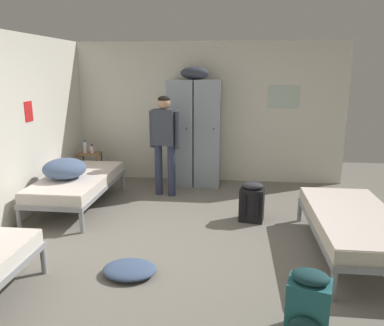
# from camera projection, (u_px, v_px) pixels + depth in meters

# --- Properties ---
(ground_plane) EXTENTS (9.05, 9.05, 0.00)m
(ground_plane) POSITION_uv_depth(u_px,v_px,m) (189.00, 248.00, 4.43)
(ground_plane) COLOR slate
(room_backdrop) EXTENTS (4.86, 5.72, 2.50)m
(room_backdrop) POSITION_uv_depth(u_px,v_px,m) (112.00, 124.00, 5.54)
(room_backdrop) COLOR silver
(room_backdrop) RESTS_ON ground_plane
(locker_bank) EXTENTS (0.90, 0.55, 2.07)m
(locker_bank) POSITION_uv_depth(u_px,v_px,m) (195.00, 131.00, 6.67)
(locker_bank) COLOR #8C99A3
(locker_bank) RESTS_ON ground_plane
(shelf_unit) EXTENTS (0.38, 0.30, 0.57)m
(shelf_unit) POSITION_uv_depth(u_px,v_px,m) (90.00, 165.00, 6.83)
(shelf_unit) COLOR brown
(shelf_unit) RESTS_ON ground_plane
(bed_left_rear) EXTENTS (0.90, 1.90, 0.49)m
(bed_left_rear) POSITION_uv_depth(u_px,v_px,m) (78.00, 182.00, 5.68)
(bed_left_rear) COLOR gray
(bed_left_rear) RESTS_ON ground_plane
(bed_right) EXTENTS (0.90, 1.90, 0.49)m
(bed_right) POSITION_uv_depth(u_px,v_px,m) (354.00, 223.00, 4.19)
(bed_right) COLOR gray
(bed_right) RESTS_ON ground_plane
(bedding_heap) EXTENTS (0.61, 0.61, 0.29)m
(bedding_heap) POSITION_uv_depth(u_px,v_px,m) (65.00, 168.00, 5.46)
(bedding_heap) COLOR slate
(bedding_heap) RESTS_ON bed_left_rear
(person_traveler) EXTENTS (0.50, 0.27, 1.62)m
(person_traveler) POSITION_uv_depth(u_px,v_px,m) (165.00, 136.00, 6.07)
(person_traveler) COLOR #2D334C
(person_traveler) RESTS_ON ground_plane
(water_bottle) EXTENTS (0.07, 0.07, 0.23)m
(water_bottle) POSITION_uv_depth(u_px,v_px,m) (85.00, 147.00, 6.77)
(water_bottle) COLOR white
(water_bottle) RESTS_ON shelf_unit
(lotion_bottle) EXTENTS (0.06, 0.06, 0.17)m
(lotion_bottle) POSITION_uv_depth(u_px,v_px,m) (92.00, 149.00, 6.71)
(lotion_bottle) COLOR beige
(lotion_bottle) RESTS_ON shelf_unit
(backpack_black) EXTENTS (0.36, 0.37, 0.55)m
(backpack_black) POSITION_uv_depth(u_px,v_px,m) (252.00, 202.00, 5.18)
(backpack_black) COLOR black
(backpack_black) RESTS_ON ground_plane
(backpack_teal) EXTENTS (0.37, 0.39, 0.55)m
(backpack_teal) POSITION_uv_depth(u_px,v_px,m) (308.00, 306.00, 2.92)
(backpack_teal) COLOR #23666B
(backpack_teal) RESTS_ON ground_plane
(clothes_pile_denim) EXTENTS (0.55, 0.44, 0.11)m
(clothes_pile_denim) POSITION_uv_depth(u_px,v_px,m) (130.00, 269.00, 3.84)
(clothes_pile_denim) COLOR #42567A
(clothes_pile_denim) RESTS_ON ground_plane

